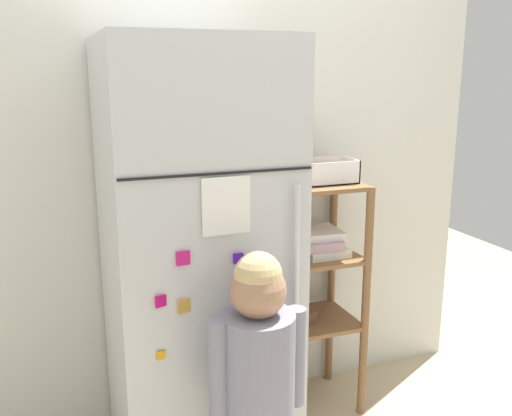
# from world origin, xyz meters

# --- Properties ---
(kitchen_wall_back) EXTENTS (2.51, 0.03, 2.14)m
(kitchen_wall_back) POSITION_xyz_m (0.00, 0.39, 1.07)
(kitchen_wall_back) COLOR silver
(kitchen_wall_back) RESTS_ON ground
(refrigerator) EXTENTS (0.64, 0.71, 1.64)m
(refrigerator) POSITION_xyz_m (-0.22, 0.02, 0.82)
(refrigerator) COLOR silver
(refrigerator) RESTS_ON ground
(child_standing) EXTENTS (0.32, 0.24, 1.00)m
(child_standing) POSITION_xyz_m (-0.15, -0.47, 0.60)
(child_standing) COLOR #374243
(child_standing) RESTS_ON ground
(pantry_shelf_unit) EXTENTS (0.35, 0.35, 1.06)m
(pantry_shelf_unit) POSITION_xyz_m (0.39, 0.18, 0.66)
(pantry_shelf_unit) COLOR brown
(pantry_shelf_unit) RESTS_ON ground
(fruit_bin) EXTENTS (0.24, 0.16, 0.10)m
(fruit_bin) POSITION_xyz_m (0.42, 0.17, 1.10)
(fruit_bin) COLOR white
(fruit_bin) RESTS_ON pantry_shelf_unit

